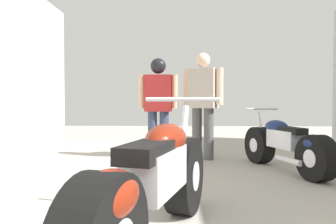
% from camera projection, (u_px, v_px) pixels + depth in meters
% --- Properties ---
extents(ground_plane, '(17.78, 17.78, 0.00)m').
position_uv_depth(ground_plane, '(216.00, 184.00, 3.92)').
color(ground_plane, '#A8A399').
extents(motorcycle_maroon_cruiser, '(0.85, 2.08, 0.98)m').
position_uv_depth(motorcycle_maroon_cruiser, '(153.00, 187.00, 2.16)').
color(motorcycle_maroon_cruiser, black).
rests_on(motorcycle_maroon_cruiser, ground_plane).
extents(motorcycle_black_naked, '(0.81, 1.78, 0.85)m').
position_uv_depth(motorcycle_black_naked, '(286.00, 146.00, 4.61)').
color(motorcycle_black_naked, black).
rests_on(motorcycle_black_naked, ground_plane).
extents(mechanic_in_blue, '(0.66, 0.43, 1.73)m').
position_uv_depth(mechanic_in_blue, '(203.00, 99.00, 5.56)').
color(mechanic_in_blue, '#4C4C4C').
rests_on(mechanic_in_blue, ground_plane).
extents(mechanic_with_helmet, '(0.65, 0.25, 1.65)m').
position_uv_depth(mechanic_with_helmet, '(158.00, 99.00, 5.60)').
color(mechanic_with_helmet, '#2D3851').
rests_on(mechanic_with_helmet, ground_plane).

